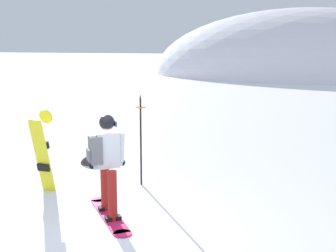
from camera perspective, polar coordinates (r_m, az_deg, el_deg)
The scene contains 6 objects.
ground_plane at distance 6.79m, azimuth -10.12°, elevation -13.90°, with size 300.00×300.00×0.00m, color white.
ridge_peak_main at distance 46.80m, azimuth 17.23°, elevation 6.67°, with size 30.42×27.38×13.11m.
snowboarder_main at distance 7.09m, azimuth -8.22°, elevation -4.87°, with size 1.30×1.46×1.71m.
spare_snowboard at distance 8.48m, azimuth -16.28°, elevation -3.32°, with size 0.28×0.42×1.62m.
piste_marker_near at distance 8.62m, azimuth -3.63°, elevation -1.04°, with size 0.20×0.20×1.86m.
rock_dark at distance 10.56m, azimuth -10.07°, elevation -4.94°, with size 0.55×0.47×0.39m.
Camera 1 is at (3.02, -5.40, 2.79)m, focal length 45.93 mm.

